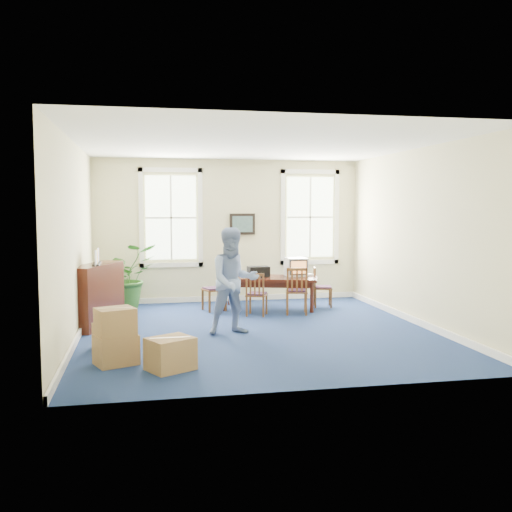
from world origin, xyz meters
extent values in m
plane|color=navy|center=(0.00, 0.00, 0.00)|extent=(6.50, 6.50, 0.00)
plane|color=white|center=(0.00, 0.00, 3.20)|extent=(6.50, 6.50, 0.00)
plane|color=beige|center=(0.00, 3.25, 1.60)|extent=(6.50, 0.00, 6.50)
plane|color=beige|center=(0.00, -3.25, 1.60)|extent=(6.50, 0.00, 6.50)
plane|color=beige|center=(-3.00, 0.00, 1.60)|extent=(0.00, 6.50, 6.50)
plane|color=beige|center=(3.00, 0.00, 1.60)|extent=(0.00, 6.50, 6.50)
cube|color=white|center=(0.00, 3.22, 0.06)|extent=(6.00, 0.04, 0.12)
cube|color=white|center=(-2.97, 0.00, 0.06)|extent=(0.04, 6.50, 0.12)
cube|color=white|center=(2.97, 0.00, 0.06)|extent=(0.04, 6.50, 0.12)
cube|color=white|center=(1.53, 2.06, 0.70)|extent=(0.20, 0.22, 0.04)
cube|color=black|center=(0.45, 2.10, 0.79)|extent=(0.46, 0.32, 0.22)
imported|color=#7990C0|center=(-0.43, -0.14, 0.90)|extent=(0.97, 0.80, 1.80)
cube|color=#3D160D|center=(-2.75, 0.94, 0.57)|extent=(0.93, 1.51, 1.15)
imported|color=#28581D|center=(-2.29, 2.66, 0.69)|extent=(1.56, 1.48, 1.37)
camera|label=1|loc=(-1.91, -9.53, 2.15)|focal=40.00mm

